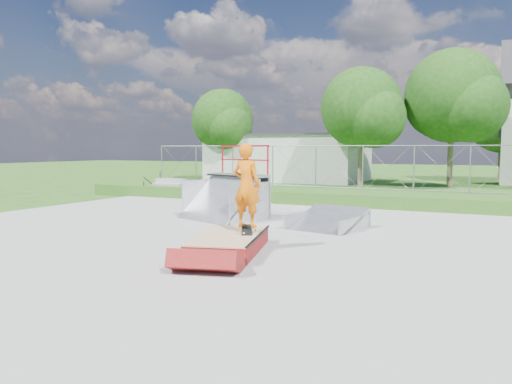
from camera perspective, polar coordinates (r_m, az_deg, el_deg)
ground at (r=10.99m, az=-1.53°, el=-6.41°), size 120.00×120.00×0.00m
concrete_pad at (r=10.98m, az=-1.53°, el=-6.31°), size 20.00×16.00×0.04m
grass_berm at (r=19.78m, az=11.34°, el=-0.67°), size 24.00×3.00×0.50m
grind_box at (r=10.45m, az=-3.07°, el=-5.93°), size 1.90×2.82×0.38m
quarter_pipe at (r=15.17m, az=-3.90°, el=1.07°), size 2.78×2.57×2.27m
flat_bank_ramp at (r=13.52m, az=8.13°, el=-3.18°), size 2.01×2.10×0.52m
skateboard at (r=10.67m, az=-1.07°, el=-4.41°), size 0.56×0.81×0.13m
skater at (r=10.56m, az=-1.07°, el=0.35°), size 0.68×0.48×1.78m
concrete_stairs at (r=22.76m, az=-10.37°, el=0.46°), size 1.50×1.60×0.80m
chain_link_fence at (r=20.67m, az=12.10°, el=2.76°), size 20.00×0.06×1.80m
utility_building_flat at (r=34.12m, az=3.71°, el=3.88°), size 10.00×6.00×3.00m
tree_left_near at (r=28.27m, az=12.37°, el=9.09°), size 4.76×4.48×6.65m
tree_center at (r=29.55m, az=22.03°, el=9.84°), size 5.44×5.12×7.60m
tree_left_far at (r=33.88m, az=-3.64°, el=7.99°), size 4.42×4.16×6.18m
tree_back_mid at (r=37.42m, az=26.61°, el=6.72°), size 4.08×3.84×5.70m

